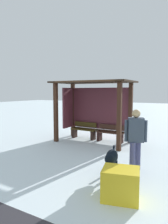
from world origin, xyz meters
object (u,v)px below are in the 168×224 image
bench_left_inside (84,131)px  bench_center_inside (110,134)px  dog (112,158)px  grit_bin (121,184)px  bus_shelter (93,101)px  person_walking (136,136)px

bench_left_inside → bench_center_inside: bench_left_inside is taller
dog → grit_bin: bearing=-57.6°
grit_bin → bench_center_inside: bearing=114.9°
bus_shelter → person_walking: bus_shelter is taller
bus_shelter → bench_center_inside: size_ratio=2.80×
bus_shelter → bench_left_inside: bus_shelter is taller
person_walking → bench_center_inside: bearing=124.3°
bench_left_inside → dog: (2.63, -3.28, 0.15)m
dog → bench_center_inside: bearing=112.8°
person_walking → grit_bin: size_ratio=2.33×
bench_center_inside → dog: bearing=-67.2°
bus_shelter → person_walking: bearing=-44.3°
bench_left_inside → bus_shelter: bearing=-13.1°
bench_center_inside → bus_shelter: bearing=-171.3°
person_walking → bus_shelter: bearing=135.7°
bus_shelter → person_walking: 3.60m
person_walking → dog: person_walking is taller
bus_shelter → dog: 4.01m
bus_shelter → bench_center_inside: (0.76, 0.12, -1.37)m
dog → bench_left_inside: bearing=128.7°
grit_bin → bus_shelter: bearing=123.7°
bus_shelter → grit_bin: 5.00m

